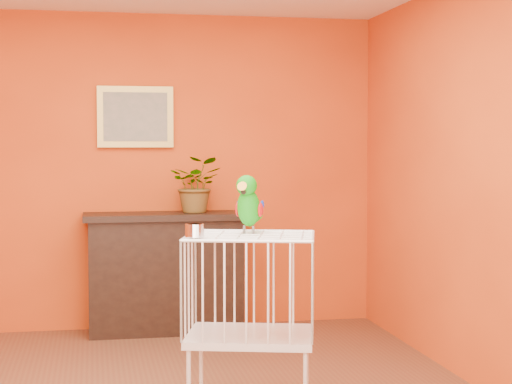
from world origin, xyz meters
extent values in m
plane|color=#DA4E14|center=(0.00, 2.25, 1.30)|extent=(4.00, 0.00, 4.00)
plane|color=#DA4E14|center=(0.00, -2.25, 1.30)|extent=(4.00, 0.00, 4.00)
plane|color=#DA4E14|center=(2.00, 0.00, 1.30)|extent=(0.00, 4.50, 4.50)
cube|color=black|center=(0.22, 2.03, 0.46)|extent=(1.23, 0.41, 0.92)
cube|color=black|center=(0.22, 2.03, 0.94)|extent=(1.31, 0.47, 0.05)
cube|color=black|center=(0.22, 1.84, 0.46)|extent=(0.86, 0.02, 0.46)
cube|color=#5B251A|center=(-0.03, 1.97, 0.36)|extent=(0.05, 0.18, 0.29)
cube|color=#304924|center=(0.05, 1.97, 0.36)|extent=(0.05, 0.18, 0.29)
cube|color=#5B251A|center=(0.14, 1.97, 0.36)|extent=(0.05, 0.18, 0.29)
cube|color=#304924|center=(0.24, 1.97, 0.36)|extent=(0.05, 0.18, 0.29)
cube|color=#5B251A|center=(0.35, 1.97, 0.36)|extent=(0.05, 0.18, 0.29)
imported|color=#26722D|center=(0.48, 2.02, 1.15)|extent=(0.50, 0.54, 0.36)
cube|color=gold|center=(0.00, 2.22, 1.75)|extent=(0.62, 0.03, 0.50)
cube|color=gray|center=(0.00, 2.21, 1.75)|extent=(0.52, 0.01, 0.40)
cube|color=silver|center=(0.48, -0.37, 0.49)|extent=(0.78, 0.67, 0.04)
cube|color=silver|center=(0.48, -0.37, 1.03)|extent=(0.78, 0.67, 0.01)
cylinder|color=silver|center=(0.25, -0.07, 0.23)|extent=(0.02, 0.02, 0.46)
cylinder|color=silver|center=(0.83, -0.23, 0.23)|extent=(0.02, 0.02, 0.46)
cylinder|color=silver|center=(0.17, -0.47, 1.08)|extent=(0.10, 0.10, 0.07)
cylinder|color=#59544C|center=(0.46, -0.29, 1.06)|extent=(0.01, 0.01, 0.05)
cylinder|color=#59544C|center=(0.51, -0.31, 1.06)|extent=(0.01, 0.01, 0.05)
ellipsoid|color=#058D08|center=(0.48, -0.30, 1.18)|extent=(0.19, 0.22, 0.23)
ellipsoid|color=#058D08|center=(0.47, -0.33, 1.30)|extent=(0.16, 0.16, 0.11)
cone|color=orange|center=(0.44, -0.38, 1.29)|extent=(0.08, 0.09, 0.07)
cone|color=black|center=(0.45, -0.37, 1.27)|extent=(0.04, 0.04, 0.03)
sphere|color=black|center=(0.42, -0.33, 1.31)|extent=(0.02, 0.02, 0.02)
sphere|color=black|center=(0.49, -0.37, 1.31)|extent=(0.02, 0.02, 0.02)
ellipsoid|color=#A50C0C|center=(0.43, -0.26, 1.17)|extent=(0.06, 0.07, 0.08)
ellipsoid|color=navy|center=(0.54, -0.32, 1.17)|extent=(0.06, 0.07, 0.08)
cone|color=#058D08|center=(0.52, -0.23, 1.10)|extent=(0.14, 0.18, 0.13)
camera|label=1|loc=(-0.35, -4.87, 1.52)|focal=60.00mm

